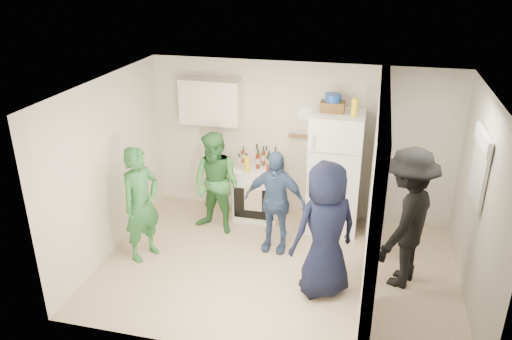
% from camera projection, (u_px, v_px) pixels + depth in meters
% --- Properties ---
extents(floor, '(4.80, 4.80, 0.00)m').
position_uv_depth(floor, '(277.00, 267.00, 6.86)').
color(floor, '#CEB391').
rests_on(floor, ground).
extents(wall_back, '(4.80, 0.00, 4.80)m').
position_uv_depth(wall_back, '(300.00, 141.00, 7.88)').
color(wall_back, silver).
rests_on(wall_back, floor).
extents(wall_front, '(4.80, 0.00, 4.80)m').
position_uv_depth(wall_front, '(245.00, 256.00, 4.85)').
color(wall_front, silver).
rests_on(wall_front, floor).
extents(wall_left, '(0.00, 3.40, 3.40)m').
position_uv_depth(wall_left, '(109.00, 168.00, 6.89)').
color(wall_left, silver).
rests_on(wall_left, floor).
extents(wall_right, '(0.00, 3.40, 3.40)m').
position_uv_depth(wall_right, '(480.00, 205.00, 5.84)').
color(wall_right, silver).
rests_on(wall_right, floor).
extents(ceiling, '(4.80, 4.80, 0.00)m').
position_uv_depth(ceiling, '(281.00, 89.00, 5.87)').
color(ceiling, white).
rests_on(ceiling, wall_back).
extents(partition_pier_back, '(0.12, 1.20, 2.50)m').
position_uv_depth(partition_pier_back, '(377.00, 162.00, 7.09)').
color(partition_pier_back, silver).
rests_on(partition_pier_back, floor).
extents(partition_pier_front, '(0.12, 1.20, 2.50)m').
position_uv_depth(partition_pier_front, '(373.00, 240.00, 5.12)').
color(partition_pier_front, silver).
rests_on(partition_pier_front, floor).
extents(partition_header, '(0.12, 1.00, 0.40)m').
position_uv_depth(partition_header, '(384.00, 112.00, 5.69)').
color(partition_header, silver).
rests_on(partition_header, partition_pier_back).
extents(stove, '(0.73, 0.61, 0.87)m').
position_uv_depth(stove, '(258.00, 192.00, 8.04)').
color(stove, white).
rests_on(stove, floor).
extents(upper_cabinet, '(0.95, 0.34, 0.70)m').
position_uv_depth(upper_cabinet, '(211.00, 101.00, 7.79)').
color(upper_cabinet, silver).
rests_on(upper_cabinet, wall_back).
extents(fridge, '(0.77, 0.74, 1.86)m').
position_uv_depth(fridge, '(335.00, 172.00, 7.56)').
color(fridge, white).
rests_on(fridge, floor).
extents(wicker_basket, '(0.35, 0.25, 0.15)m').
position_uv_depth(wicker_basket, '(333.00, 106.00, 7.23)').
color(wicker_basket, brown).
rests_on(wicker_basket, fridge).
extents(blue_bowl, '(0.24, 0.24, 0.11)m').
position_uv_depth(blue_bowl, '(333.00, 98.00, 7.18)').
color(blue_bowl, '#16409B').
rests_on(blue_bowl, wicker_basket).
extents(yellow_cup_stack_top, '(0.09, 0.09, 0.25)m').
position_uv_depth(yellow_cup_stack_top, '(355.00, 107.00, 7.00)').
color(yellow_cup_stack_top, yellow).
rests_on(yellow_cup_stack_top, fridge).
extents(wall_clock, '(0.22, 0.02, 0.22)m').
position_uv_depth(wall_clock, '(304.00, 114.00, 7.68)').
color(wall_clock, white).
rests_on(wall_clock, wall_back).
extents(spice_shelf, '(0.35, 0.08, 0.03)m').
position_uv_depth(spice_shelf, '(300.00, 136.00, 7.80)').
color(spice_shelf, olive).
rests_on(spice_shelf, wall_back).
extents(nook_window, '(0.03, 0.70, 0.80)m').
position_uv_depth(nook_window, '(481.00, 167.00, 5.87)').
color(nook_window, black).
rests_on(nook_window, wall_right).
extents(nook_window_frame, '(0.04, 0.76, 0.86)m').
position_uv_depth(nook_window_frame, '(480.00, 167.00, 5.87)').
color(nook_window_frame, white).
rests_on(nook_window_frame, wall_right).
extents(nook_valance, '(0.04, 0.82, 0.18)m').
position_uv_depth(nook_valance, '(483.00, 139.00, 5.74)').
color(nook_valance, white).
rests_on(nook_valance, wall_right).
extents(yellow_cup_stack_stove, '(0.09, 0.09, 0.25)m').
position_uv_depth(yellow_cup_stack_stove, '(247.00, 165.00, 7.65)').
color(yellow_cup_stack_stove, yellow).
rests_on(yellow_cup_stack_stove, stove).
extents(red_cup, '(0.09, 0.09, 0.12)m').
position_uv_depth(red_cup, '(269.00, 170.00, 7.62)').
color(red_cup, '#AB1D0B').
rests_on(red_cup, stove).
extents(person_green_left, '(0.60, 0.71, 1.64)m').
position_uv_depth(person_green_left, '(141.00, 204.00, 6.81)').
color(person_green_left, '#307940').
rests_on(person_green_left, floor).
extents(person_green_center, '(0.90, 0.78, 1.59)m').
position_uv_depth(person_green_center, '(216.00, 184.00, 7.49)').
color(person_green_center, '#327339').
rests_on(person_green_center, floor).
extents(person_denim, '(0.91, 0.44, 1.52)m').
position_uv_depth(person_denim, '(275.00, 202.00, 7.02)').
color(person_denim, '#354B74').
rests_on(person_denim, floor).
extents(person_navy, '(1.03, 0.96, 1.76)m').
position_uv_depth(person_navy, '(325.00, 231.00, 6.03)').
color(person_navy, black).
rests_on(person_navy, floor).
extents(person_nook, '(1.10, 1.37, 1.86)m').
position_uv_depth(person_nook, '(406.00, 219.00, 6.21)').
color(person_nook, black).
rests_on(person_nook, floor).
extents(bottle_a, '(0.06, 0.06, 0.28)m').
position_uv_depth(bottle_a, '(243.00, 155.00, 8.00)').
color(bottle_a, maroon).
rests_on(bottle_a, stove).
extents(bottle_b, '(0.07, 0.07, 0.25)m').
position_uv_depth(bottle_b, '(247.00, 161.00, 7.78)').
color(bottle_b, '#184919').
rests_on(bottle_b, stove).
extents(bottle_c, '(0.07, 0.07, 0.33)m').
position_uv_depth(bottle_c, '(257.00, 154.00, 7.97)').
color(bottle_c, '#A3B0B1').
rests_on(bottle_c, stove).
extents(bottle_d, '(0.06, 0.06, 0.32)m').
position_uv_depth(bottle_d, '(258.00, 159.00, 7.77)').
color(bottle_d, '#5D2110').
rests_on(bottle_d, stove).
extents(bottle_e, '(0.06, 0.06, 0.31)m').
position_uv_depth(bottle_e, '(266.00, 155.00, 7.93)').
color(bottle_e, '#ABB6BE').
rests_on(bottle_e, stove).
extents(bottle_f, '(0.08, 0.08, 0.29)m').
position_uv_depth(bottle_f, '(269.00, 160.00, 7.78)').
color(bottle_f, '#173312').
rests_on(bottle_f, stove).
extents(bottle_g, '(0.06, 0.06, 0.32)m').
position_uv_depth(bottle_g, '(275.00, 156.00, 7.87)').
color(bottle_g, olive).
rests_on(bottle_g, stove).
extents(bottle_h, '(0.07, 0.07, 0.25)m').
position_uv_depth(bottle_h, '(239.00, 161.00, 7.78)').
color(bottle_h, '#A7AAB3').
rests_on(bottle_h, stove).
extents(bottle_i, '(0.06, 0.06, 0.32)m').
position_uv_depth(bottle_i, '(263.00, 156.00, 7.89)').
color(bottle_i, '#613610').
rests_on(bottle_i, stove).
extents(bottle_j, '(0.07, 0.07, 0.25)m').
position_uv_depth(bottle_j, '(276.00, 164.00, 7.66)').
color(bottle_j, '#276522').
rests_on(bottle_j, stove).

